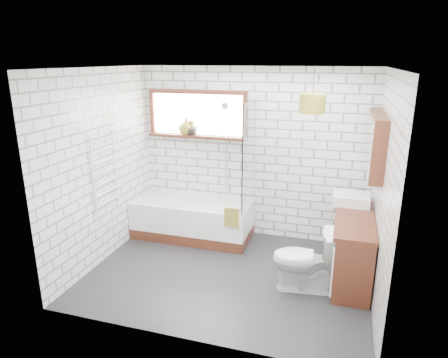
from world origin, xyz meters
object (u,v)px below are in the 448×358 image
(vanity, at_px, (353,247))
(toilet, at_px, (305,260))
(bathtub, at_px, (193,219))
(pendant, at_px, (312,103))
(basin, at_px, (351,199))

(vanity, relative_size, toilet, 1.83)
(bathtub, height_order, pendant, pendant)
(vanity, distance_m, pendant, 1.81)
(pendant, bearing_deg, bathtub, 165.43)
(bathtub, height_order, toilet, toilet)
(bathtub, distance_m, vanity, 2.36)
(toilet, height_order, pendant, pendant)
(toilet, xyz_separation_m, pendant, (-0.08, 0.56, 1.72))
(bathtub, relative_size, vanity, 1.25)
(bathtub, relative_size, basin, 3.82)
(bathtub, xyz_separation_m, vanity, (2.30, -0.54, 0.12))
(vanity, bearing_deg, basin, 97.64)
(toilet, bearing_deg, bathtub, -127.27)
(toilet, bearing_deg, vanity, 122.89)
(basin, xyz_separation_m, pendant, (-0.54, -0.34, 1.24))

